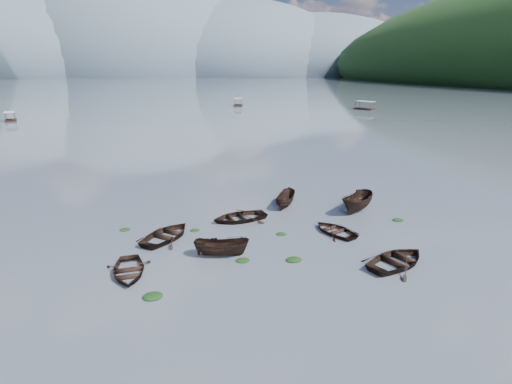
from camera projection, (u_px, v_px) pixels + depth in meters
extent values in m
plane|color=#4D5460|center=(295.00, 275.00, 25.53)|extent=(2400.00, 2400.00, 0.00)
ellipsoid|color=#475666|center=(40.00, 76.00, 814.50)|extent=(520.00, 520.00, 280.00)
ellipsoid|color=#475666|center=(142.00, 76.00, 854.69)|extent=(520.00, 520.00, 340.00)
ellipsoid|color=#475666|center=(234.00, 76.00, 894.89)|extent=(520.00, 520.00, 260.00)
ellipsoid|color=#475666|center=(310.00, 76.00, 931.06)|extent=(520.00, 520.00, 220.00)
imported|color=black|center=(129.00, 274.00, 25.74)|extent=(3.28, 4.40, 0.87)
imported|color=black|center=(167.00, 238.00, 31.19)|extent=(5.81, 6.00, 1.01)
imported|color=black|center=(222.00, 255.00, 28.31)|extent=(4.20, 2.43, 1.53)
imported|color=black|center=(335.00, 233.00, 32.26)|extent=(4.22, 4.84, 0.84)
imported|color=black|center=(397.00, 264.00, 26.98)|extent=(6.01, 5.28, 1.03)
imported|color=black|center=(357.00, 211.00, 37.27)|extent=(5.03, 4.67, 1.93)
imported|color=black|center=(239.00, 220.00, 34.94)|extent=(5.43, 4.34, 1.00)
imported|color=black|center=(285.00, 206.00, 38.66)|extent=(3.31, 4.19, 1.54)
ellipsoid|color=black|center=(153.00, 297.00, 23.09)|extent=(1.17, 0.96, 0.26)
ellipsoid|color=black|center=(243.00, 261.00, 27.46)|extent=(0.99, 0.79, 0.22)
ellipsoid|color=black|center=(294.00, 260.00, 27.54)|extent=(1.10, 0.88, 0.24)
ellipsoid|color=black|center=(281.00, 234.00, 31.89)|extent=(0.84, 0.71, 0.19)
ellipsoid|color=black|center=(398.00, 220.00, 34.86)|extent=(1.01, 0.80, 0.21)
ellipsoid|color=black|center=(125.00, 230.00, 32.77)|extent=(0.90, 0.73, 0.19)
ellipsoid|color=black|center=(195.00, 231.00, 32.65)|extent=(0.82, 0.68, 0.17)
ellipsoid|color=black|center=(358.00, 204.00, 39.14)|extent=(0.97, 0.78, 0.21)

